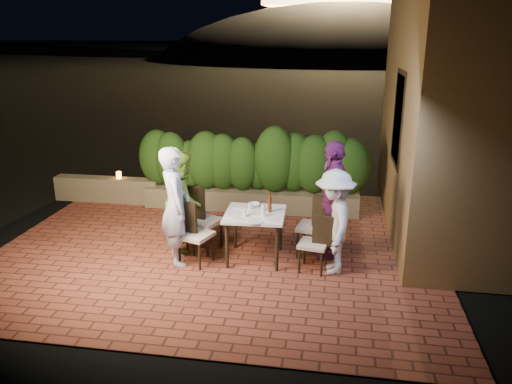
% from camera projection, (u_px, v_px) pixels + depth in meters
% --- Properties ---
extents(ground, '(400.00, 400.00, 0.00)m').
position_uv_depth(ground, '(213.00, 258.00, 7.77)').
color(ground, black).
rests_on(ground, ground).
extents(terrace_floor, '(7.00, 6.00, 0.15)m').
position_uv_depth(terrace_floor, '(220.00, 248.00, 8.26)').
color(terrace_floor, brown).
rests_on(terrace_floor, ground).
extents(building_wall, '(1.60, 5.00, 5.00)m').
position_uv_depth(building_wall, '(447.00, 85.00, 8.33)').
color(building_wall, olive).
rests_on(building_wall, ground).
extents(window_pane, '(0.08, 1.00, 1.40)m').
position_uv_depth(window_pane, '(400.00, 118.00, 8.13)').
color(window_pane, black).
rests_on(window_pane, building_wall).
extents(window_frame, '(0.06, 1.15, 1.55)m').
position_uv_depth(window_frame, '(399.00, 118.00, 8.13)').
color(window_frame, black).
rests_on(window_frame, building_wall).
extents(planter, '(4.20, 0.55, 0.40)m').
position_uv_depth(planter, '(251.00, 199.00, 9.83)').
color(planter, '#736849').
rests_on(planter, ground).
extents(hedge, '(4.00, 0.70, 1.10)m').
position_uv_depth(hedge, '(251.00, 162.00, 9.61)').
color(hedge, '#1F4412').
rests_on(hedge, planter).
extents(parapet, '(2.20, 0.30, 0.50)m').
position_uv_depth(parapet, '(108.00, 189.00, 10.28)').
color(parapet, '#736849').
rests_on(parapet, ground).
extents(hill, '(52.00, 40.00, 22.00)m').
position_uv_depth(hill, '(340.00, 91.00, 65.06)').
color(hill, black).
rests_on(hill, ground).
extents(dining_table, '(0.92, 0.92, 0.75)m').
position_uv_depth(dining_table, '(255.00, 236.00, 7.61)').
color(dining_table, white).
rests_on(dining_table, ground).
extents(plate_nw, '(0.20, 0.20, 0.01)m').
position_uv_depth(plate_nw, '(235.00, 217.00, 7.32)').
color(plate_nw, white).
rests_on(plate_nw, dining_table).
extents(plate_sw, '(0.24, 0.24, 0.01)m').
position_uv_depth(plate_sw, '(240.00, 207.00, 7.74)').
color(plate_sw, white).
rests_on(plate_sw, dining_table).
extents(plate_ne, '(0.21, 0.21, 0.01)m').
position_uv_depth(plate_ne, '(272.00, 219.00, 7.23)').
color(plate_ne, white).
rests_on(plate_ne, dining_table).
extents(plate_se, '(0.21, 0.21, 0.01)m').
position_uv_depth(plate_se, '(273.00, 209.00, 7.65)').
color(plate_se, white).
rests_on(plate_se, dining_table).
extents(plate_centre, '(0.24, 0.24, 0.01)m').
position_uv_depth(plate_centre, '(256.00, 213.00, 7.47)').
color(plate_centre, white).
rests_on(plate_centre, dining_table).
extents(plate_front, '(0.24, 0.24, 0.01)m').
position_uv_depth(plate_front, '(255.00, 221.00, 7.15)').
color(plate_front, white).
rests_on(plate_front, dining_table).
extents(glass_nw, '(0.06, 0.06, 0.10)m').
position_uv_depth(glass_nw, '(244.00, 213.00, 7.34)').
color(glass_nw, silver).
rests_on(glass_nw, dining_table).
extents(glass_sw, '(0.06, 0.06, 0.10)m').
position_uv_depth(glass_sw, '(250.00, 206.00, 7.65)').
color(glass_sw, silver).
rests_on(glass_sw, dining_table).
extents(glass_ne, '(0.07, 0.07, 0.12)m').
position_uv_depth(glass_ne, '(263.00, 212.00, 7.35)').
color(glass_ne, silver).
rests_on(glass_ne, dining_table).
extents(glass_se, '(0.06, 0.06, 0.10)m').
position_uv_depth(glass_se, '(263.00, 207.00, 7.60)').
color(glass_se, silver).
rests_on(glass_se, dining_table).
extents(beer_bottle, '(0.06, 0.06, 0.31)m').
position_uv_depth(beer_bottle, '(270.00, 202.00, 7.48)').
color(beer_bottle, '#50250D').
rests_on(beer_bottle, dining_table).
extents(bowl, '(0.23, 0.23, 0.04)m').
position_uv_depth(bowl, '(254.00, 205.00, 7.79)').
color(bowl, white).
rests_on(bowl, dining_table).
extents(chair_left_front, '(0.56, 0.56, 0.95)m').
position_uv_depth(chair_left_front, '(196.00, 234.00, 7.44)').
color(chair_left_front, black).
rests_on(chair_left_front, ground).
extents(chair_left_back, '(0.62, 0.62, 1.03)m').
position_uv_depth(chair_left_back, '(204.00, 220.00, 7.88)').
color(chair_left_back, black).
rests_on(chair_left_back, ground).
extents(chair_right_front, '(0.46, 0.46, 0.86)m').
position_uv_depth(chair_right_front, '(313.00, 243.00, 7.23)').
color(chair_right_front, black).
rests_on(chair_right_front, ground).
extents(chair_right_back, '(0.54, 0.54, 1.00)m').
position_uv_depth(chair_right_back, '(313.00, 226.00, 7.69)').
color(chair_right_back, black).
rests_on(chair_right_back, ground).
extents(diner_blue, '(0.68, 0.78, 1.80)m').
position_uv_depth(diner_blue, '(175.00, 206.00, 7.34)').
color(diner_blue, silver).
rests_on(diner_blue, ground).
extents(diner_green, '(0.78, 0.90, 1.59)m').
position_uv_depth(diner_green, '(184.00, 200.00, 7.92)').
color(diner_green, '#84B538').
rests_on(diner_green, ground).
extents(diner_white, '(0.68, 1.05, 1.53)m').
position_uv_depth(diner_white, '(334.00, 222.00, 7.09)').
color(diner_white, silver).
rests_on(diner_white, ground).
extents(diner_purple, '(0.53, 1.11, 1.83)m').
position_uv_depth(diner_purple, '(333.00, 200.00, 7.57)').
color(diner_purple, '#712565').
rests_on(diner_purple, ground).
extents(parapet_lamp, '(0.10, 0.10, 0.14)m').
position_uv_depth(parapet_lamp, '(119.00, 175.00, 10.14)').
color(parapet_lamp, orange).
rests_on(parapet_lamp, parapet).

